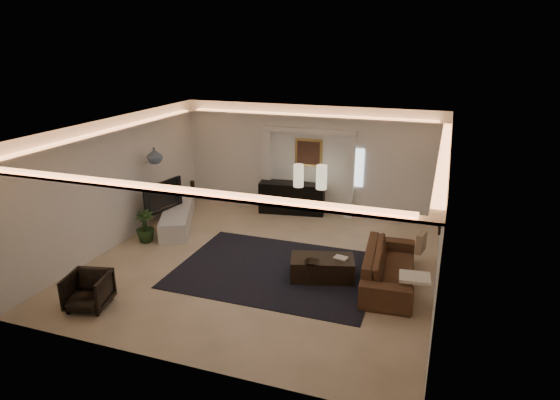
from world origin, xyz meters
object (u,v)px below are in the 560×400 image
(sofa, at_px, (389,267))
(coffee_table, at_px, (322,269))
(armchair, at_px, (88,291))
(console, at_px, (292,198))

(sofa, xyz_separation_m, coffee_table, (-1.27, -0.22, -0.14))
(armchair, bearing_deg, sofa, 15.89)
(console, relative_size, armchair, 2.48)
(console, bearing_deg, coffee_table, -72.00)
(armchair, bearing_deg, console, 59.94)
(coffee_table, xyz_separation_m, armchair, (-3.59, -2.43, 0.12))
(console, distance_m, armchair, 6.17)
(sofa, height_order, armchair, sofa)
(console, distance_m, sofa, 4.43)
(console, bearing_deg, sofa, -55.84)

